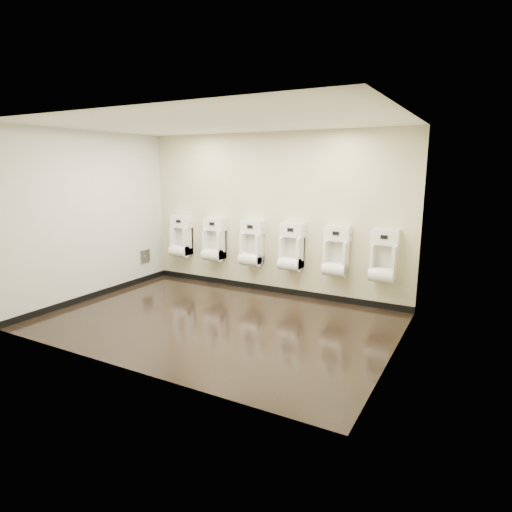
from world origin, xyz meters
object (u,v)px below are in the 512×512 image
at_px(urinal_0, 181,239).
at_px(urinal_2, 252,246).
at_px(urinal_1, 214,243).
at_px(urinal_5, 384,260).
at_px(urinal_3, 291,250).
at_px(access_panel, 145,256).
at_px(urinal_4, 336,255).

height_order(urinal_0, urinal_2, same).
xyz_separation_m(urinal_1, urinal_5, (3.13, 0.00, 0.00)).
bearing_deg(urinal_3, access_panel, -172.09).
height_order(urinal_3, urinal_5, same).
bearing_deg(access_panel, urinal_2, 10.68).
relative_size(urinal_1, urinal_4, 1.00).
relative_size(urinal_0, urinal_4, 1.00).
distance_m(urinal_4, urinal_5, 0.75).
height_order(urinal_1, urinal_2, same).
height_order(urinal_2, urinal_3, same).
xyz_separation_m(access_panel, urinal_5, (4.49, 0.41, 0.32)).
relative_size(urinal_2, urinal_3, 1.00).
relative_size(urinal_2, urinal_5, 1.00).
relative_size(urinal_0, urinal_2, 1.00).
xyz_separation_m(urinal_1, urinal_4, (2.38, 0.00, 0.00)).
bearing_deg(urinal_0, access_panel, -144.77).
bearing_deg(urinal_0, urinal_4, 0.00).
height_order(urinal_0, urinal_5, same).
distance_m(urinal_3, urinal_5, 1.54).
relative_size(urinal_1, urinal_2, 1.00).
relative_size(urinal_4, urinal_5, 1.00).
distance_m(urinal_0, urinal_3, 2.37).
relative_size(access_panel, urinal_5, 0.32).
height_order(urinal_1, urinal_3, same).
relative_size(urinal_0, urinal_3, 1.00).
height_order(urinal_0, urinal_4, same).
bearing_deg(urinal_5, urinal_3, 180.00).
relative_size(urinal_2, urinal_4, 1.00).
height_order(urinal_1, urinal_5, same).
bearing_deg(urinal_0, urinal_5, 0.00).
bearing_deg(urinal_2, urinal_0, 180.00).
height_order(access_panel, urinal_1, urinal_1).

